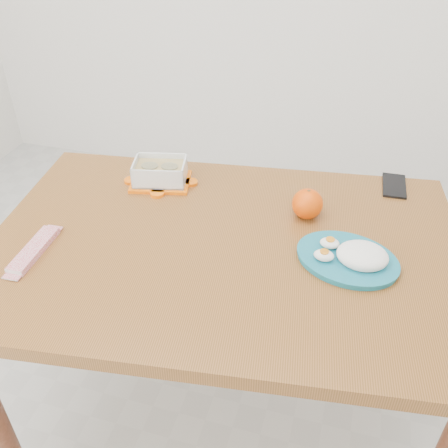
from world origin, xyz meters
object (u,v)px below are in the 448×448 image
(dining_table, at_px, (224,270))
(smartphone, at_px, (394,186))
(food_container, at_px, (160,173))
(orange_fruit, at_px, (307,204))
(rice_plate, at_px, (352,256))

(dining_table, bearing_deg, smartphone, 36.72)
(food_container, bearing_deg, orange_fruit, -19.72)
(rice_plate, distance_m, smartphone, 0.42)
(dining_table, distance_m, smartphone, 0.60)
(food_container, xyz_separation_m, orange_fruit, (0.46, -0.06, 0.01))
(smartphone, bearing_deg, food_container, -167.73)
(dining_table, relative_size, food_container, 6.55)
(dining_table, xyz_separation_m, food_container, (-0.27, 0.23, 0.13))
(food_container, height_order, orange_fruit, orange_fruit)
(rice_plate, height_order, smartphone, rice_plate)
(dining_table, relative_size, orange_fruit, 15.61)
(dining_table, height_order, orange_fruit, orange_fruit)
(rice_plate, bearing_deg, smartphone, 90.60)
(dining_table, xyz_separation_m, rice_plate, (0.33, 0.01, 0.12))
(dining_table, height_order, smartphone, smartphone)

